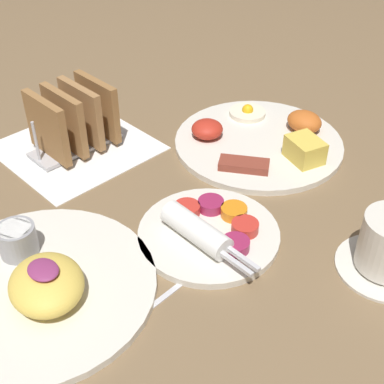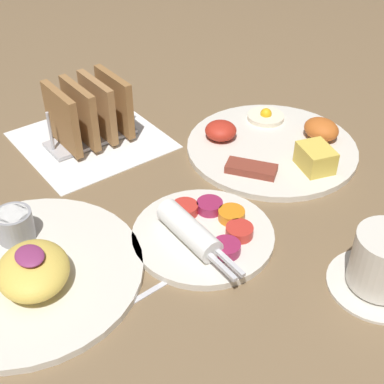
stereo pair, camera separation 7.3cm
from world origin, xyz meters
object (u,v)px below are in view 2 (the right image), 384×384
at_px(plate_foreground, 28,267).
at_px(plate_condiments, 203,232).
at_px(plate_breakfast, 275,145).
at_px(toast_rack, 89,113).
at_px(coffee_cup, 383,264).

bearing_deg(plate_foreground, plate_condiments, 70.59).
xyz_separation_m(plate_breakfast, plate_foreground, (0.02, -0.43, 0.00)).
bearing_deg(plate_foreground, plate_breakfast, 93.00).
bearing_deg(plate_breakfast, plate_condiments, -66.69).
bearing_deg(toast_rack, plate_foreground, -42.65).
xyz_separation_m(plate_condiments, toast_rack, (-0.30, 0.00, 0.04)).
bearing_deg(plate_condiments, plate_foreground, -109.41).
relative_size(plate_breakfast, coffee_cup, 2.30).
height_order(toast_rack, coffee_cup, toast_rack).
distance_m(plate_breakfast, toast_rack, 0.31).
bearing_deg(plate_condiments, plate_breakfast, 113.31).
bearing_deg(plate_breakfast, plate_foreground, -87.00).
bearing_deg(plate_foreground, coffee_cup, 50.66).
xyz_separation_m(plate_breakfast, coffee_cup, (0.29, -0.11, 0.03)).
bearing_deg(toast_rack, plate_condiments, -0.49).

